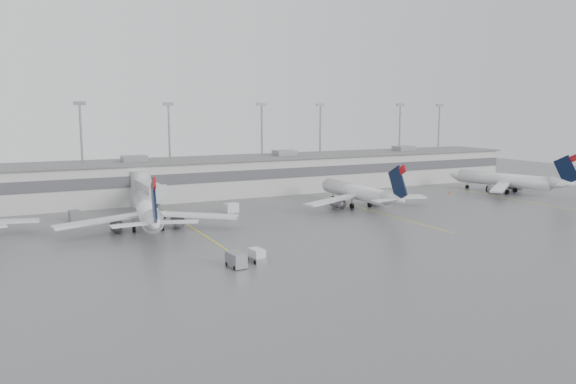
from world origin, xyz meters
name	(u,v)px	position (x,y,z in m)	size (l,w,h in m)	color
ground	(374,251)	(0.00, 0.00, 0.00)	(260.00, 260.00, 0.00)	#4E4D50
terminal	(225,176)	(-0.01, 57.98, 4.17)	(152.00, 17.00, 9.45)	#B3B2AD
light_masts	(216,140)	(0.00, 63.75, 12.03)	(142.40, 8.00, 20.60)	gray
jet_bridge_right	(146,190)	(-20.50, 45.72, 3.87)	(4.00, 17.20, 7.00)	#A2A5A7
stand_markings	(293,220)	(0.00, 24.00, 0.01)	(105.25, 40.00, 0.01)	yellow
jet_mid_left	(147,211)	(-24.39, 26.73, 3.18)	(27.91, 31.49, 10.22)	silver
jet_mid_right	(360,192)	(17.22, 29.48, 3.00)	(26.60, 29.80, 9.64)	silver
jet_far_right	(509,180)	(58.55, 30.37, 3.04)	(25.77, 29.33, 9.77)	silver
baggage_tug	(257,257)	(-16.31, 2.18, 0.66)	(1.97, 2.79, 1.68)	silver
baggage_cart	(236,260)	(-19.51, 0.98, 0.95)	(1.95, 3.02, 1.83)	slate
gse_uld_b	(231,208)	(-6.97, 35.80, 0.87)	(2.45, 1.63, 1.74)	silver
gse_uld_c	(358,191)	(26.93, 44.60, 0.77)	(2.17, 1.45, 1.54)	silver
gse_loader	(75,216)	(-33.89, 40.21, 0.88)	(1.77, 2.82, 1.77)	slate
cone_b	(147,217)	(-22.52, 35.95, 0.39)	(0.48, 0.48, 0.77)	#FF4705
cone_c	(345,199)	(19.21, 37.87, 0.31)	(0.39, 0.39, 0.61)	#FF4705
cone_d	(450,192)	(45.78, 35.62, 0.39)	(0.49, 0.49, 0.78)	#FF4705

